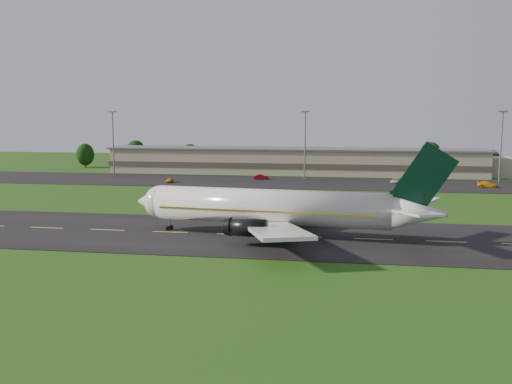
% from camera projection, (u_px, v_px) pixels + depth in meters
% --- Properties ---
extents(ground, '(360.00, 360.00, 0.00)m').
position_uv_depth(ground, '(235.00, 235.00, 92.56)').
color(ground, '#1B4010').
rests_on(ground, ground).
extents(taxiway, '(220.00, 30.00, 0.10)m').
position_uv_depth(taxiway, '(235.00, 235.00, 92.56)').
color(taxiway, black).
rests_on(taxiway, ground).
extents(apron, '(260.00, 30.00, 0.10)m').
position_uv_depth(apron, '(285.00, 182.00, 162.94)').
color(apron, black).
rests_on(apron, ground).
extents(airliner, '(51.25, 41.97, 15.57)m').
position_uv_depth(airliner, '(276.00, 208.00, 90.78)').
color(airliner, white).
rests_on(airliner, ground).
extents(terminal, '(145.00, 16.00, 8.40)m').
position_uv_depth(terminal, '(313.00, 162.00, 185.01)').
color(terminal, tan).
rests_on(terminal, ground).
extents(light_mast_west, '(2.40, 1.20, 20.35)m').
position_uv_depth(light_mast_west, '(113.00, 135.00, 177.84)').
color(light_mast_west, gray).
rests_on(light_mast_west, ground).
extents(light_mast_centre, '(2.40, 1.20, 20.35)m').
position_uv_depth(light_mast_centre, '(305.00, 137.00, 168.22)').
color(light_mast_centre, gray).
rests_on(light_mast_centre, ground).
extents(light_mast_east, '(2.40, 1.20, 20.35)m').
position_uv_depth(light_mast_east, '(501.00, 138.00, 159.39)').
color(light_mast_east, gray).
rests_on(light_mast_east, ground).
extents(tree_line, '(200.85, 8.49, 10.31)m').
position_uv_depth(tree_line, '(376.00, 157.00, 190.77)').
color(tree_line, black).
rests_on(tree_line, ground).
extents(service_vehicle_a, '(1.54, 3.83, 1.30)m').
position_uv_depth(service_vehicle_a, '(170.00, 180.00, 161.96)').
color(service_vehicle_a, '#D3960C').
rests_on(service_vehicle_a, apron).
extents(service_vehicle_b, '(4.70, 2.35, 1.48)m').
position_uv_depth(service_vehicle_b, '(261.00, 177.00, 169.47)').
color(service_vehicle_b, '#A50B1A').
rests_on(service_vehicle_b, apron).
extents(service_vehicle_c, '(3.28, 4.95, 1.26)m').
position_uv_depth(service_vehicle_c, '(395.00, 181.00, 160.67)').
color(service_vehicle_c, silver).
rests_on(service_vehicle_c, apron).
extents(service_vehicle_d, '(5.56, 3.33, 1.51)m').
position_uv_depth(service_vehicle_d, '(487.00, 184.00, 151.67)').
color(service_vehicle_d, orange).
rests_on(service_vehicle_d, apron).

